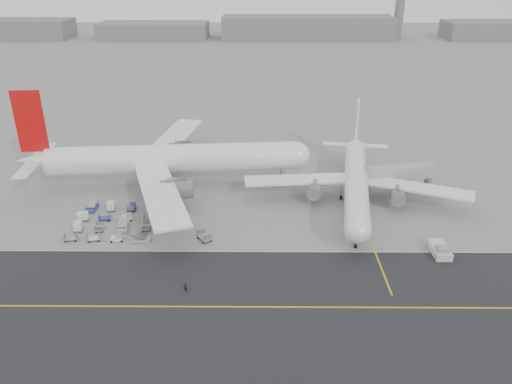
{
  "coord_description": "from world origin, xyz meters",
  "views": [
    {
      "loc": [
        9.05,
        -79.04,
        48.05
      ],
      "look_at": [
        8.41,
        12.0,
        5.22
      ],
      "focal_mm": 35.0,
      "sensor_mm": 36.0,
      "label": 1
    }
  ],
  "objects_px": {
    "jet_bridge": "(399,174)",
    "control_tower": "(399,12)",
    "airliner_a": "(167,159)",
    "pushback_tug": "(440,250)",
    "airliner_b": "(356,180)",
    "ground_crew_a": "(186,287)"
  },
  "relations": [
    {
      "from": "airliner_a",
      "to": "ground_crew_a",
      "type": "relative_size",
      "value": 38.39
    },
    {
      "from": "pushback_tug",
      "to": "jet_bridge",
      "type": "distance_m",
      "value": 26.21
    },
    {
      "from": "control_tower",
      "to": "ground_crew_a",
      "type": "bearing_deg",
      "value": -110.16
    },
    {
      "from": "pushback_tug",
      "to": "jet_bridge",
      "type": "bearing_deg",
      "value": 92.4
    },
    {
      "from": "airliner_b",
      "to": "jet_bridge",
      "type": "xyz_separation_m",
      "value": [
        10.23,
        4.39,
        -0.27
      ]
    },
    {
      "from": "pushback_tug",
      "to": "ground_crew_a",
      "type": "bearing_deg",
      "value": -165.9
    },
    {
      "from": "pushback_tug",
      "to": "ground_crew_a",
      "type": "xyz_separation_m",
      "value": [
        -43.83,
        -11.36,
        -0.05
      ]
    },
    {
      "from": "control_tower",
      "to": "airliner_b",
      "type": "height_order",
      "value": "control_tower"
    },
    {
      "from": "airliner_b",
      "to": "ground_crew_a",
      "type": "height_order",
      "value": "airliner_b"
    },
    {
      "from": "airliner_a",
      "to": "pushback_tug",
      "type": "distance_m",
      "value": 61.3
    },
    {
      "from": "ground_crew_a",
      "to": "airliner_b",
      "type": "bearing_deg",
      "value": 64.7
    },
    {
      "from": "control_tower",
      "to": "pushback_tug",
      "type": "height_order",
      "value": "control_tower"
    },
    {
      "from": "airliner_a",
      "to": "jet_bridge",
      "type": "xyz_separation_m",
      "value": [
        52.08,
        -3.73,
        -1.96
      ]
    },
    {
      "from": "control_tower",
      "to": "jet_bridge",
      "type": "bearing_deg",
      "value": -103.92
    },
    {
      "from": "airliner_b",
      "to": "airliner_a",
      "type": "bearing_deg",
      "value": 178.08
    },
    {
      "from": "airliner_a",
      "to": "airliner_b",
      "type": "height_order",
      "value": "airliner_a"
    },
    {
      "from": "control_tower",
      "to": "jet_bridge",
      "type": "distance_m",
      "value": 249.56
    },
    {
      "from": "jet_bridge",
      "to": "control_tower",
      "type": "bearing_deg",
      "value": 65.19
    },
    {
      "from": "airliner_a",
      "to": "pushback_tug",
      "type": "relative_size",
      "value": 8.55
    },
    {
      "from": "airliner_a",
      "to": "control_tower",
      "type": "bearing_deg",
      "value": -29.79
    },
    {
      "from": "airliner_a",
      "to": "pushback_tug",
      "type": "bearing_deg",
      "value": -123.66
    },
    {
      "from": "control_tower",
      "to": "airliner_a",
      "type": "bearing_deg",
      "value": -115.19
    }
  ]
}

